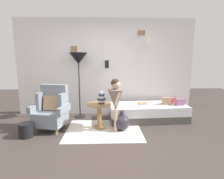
{
  "coord_description": "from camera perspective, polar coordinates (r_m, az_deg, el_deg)",
  "views": [
    {
      "loc": [
        0.02,
        -3.01,
        1.54
      ],
      "look_at": [
        0.15,
        0.95,
        0.85
      ],
      "focal_mm": 28.6,
      "sensor_mm": 36.0,
      "label": 1
    }
  ],
  "objects": [
    {
      "name": "pillow_mid",
      "position": [
        4.8,
        18.06,
        -3.42
      ],
      "size": [
        0.2,
        0.15,
        0.15
      ],
      "primitive_type": "cube",
      "rotation": [
        0.0,
        0.0,
        0.18
      ],
      "color": "#D64C56",
      "rests_on": "daybed"
    },
    {
      "name": "gallery_wall",
      "position": [
        4.96,
        -2.12,
        7.13
      ],
      "size": [
        4.8,
        0.12,
        2.6
      ],
      "color": "silver",
      "rests_on": "ground"
    },
    {
      "name": "rug",
      "position": [
        3.98,
        -2.66,
        -12.84
      ],
      "size": [
        1.6,
        1.26,
        0.01
      ],
      "primitive_type": "cube",
      "color": "silver",
      "rests_on": "ground"
    },
    {
      "name": "pillow_head",
      "position": [
        4.73,
        20.85,
        -3.77
      ],
      "size": [
        0.23,
        0.15,
        0.15
      ],
      "primitive_type": "cube",
      "rotation": [
        0.0,
        0.0,
        0.17
      ],
      "color": "gray",
      "rests_on": "daybed"
    },
    {
      "name": "magazine_basket",
      "position": [
        4.01,
        -25.75,
        -11.59
      ],
      "size": [
        0.28,
        0.28,
        0.28
      ],
      "primitive_type": "cylinder",
      "color": "black",
      "rests_on": "ground"
    },
    {
      "name": "person_child",
      "position": [
        3.75,
        1.19,
        -2.72
      ],
      "size": [
        0.34,
        0.34,
        1.13
      ],
      "color": "#D8AD8E",
      "rests_on": "ground"
    },
    {
      "name": "armchair",
      "position": [
        4.15,
        -18.72,
        -6.05
      ],
      "size": [
        0.84,
        0.7,
        0.97
      ],
      "color": "tan",
      "rests_on": "ground"
    },
    {
      "name": "floor_lamp",
      "position": [
        4.66,
        -10.66,
        9.1
      ],
      "size": [
        0.46,
        0.46,
        1.69
      ],
      "color": "black",
      "rests_on": "ground"
    },
    {
      "name": "side_table",
      "position": [
        3.99,
        -4.13,
        -6.79
      ],
      "size": [
        0.53,
        0.53,
        0.56
      ],
      "color": "#9E7042",
      "rests_on": "ground"
    },
    {
      "name": "book_on_daybed",
      "position": [
        4.61,
        9.74,
        -4.39
      ],
      "size": [
        0.23,
        0.17,
        0.03
      ],
      "primitive_type": "cube",
      "rotation": [
        0.0,
        0.0,
        0.04
      ],
      "color": "tan",
      "rests_on": "daybed"
    },
    {
      "name": "pillow_back",
      "position": [
        4.68,
        17.03,
        -3.52
      ],
      "size": [
        0.21,
        0.13,
        0.18
      ],
      "primitive_type": "cube",
      "rotation": [
        0.0,
        0.0,
        -0.05
      ],
      "color": "tan",
      "rests_on": "daybed"
    },
    {
      "name": "daybed",
      "position": [
        4.63,
        11.31,
        -7.13
      ],
      "size": [
        1.95,
        0.92,
        0.4
      ],
      "color": "#4C4742",
      "rests_on": "ground"
    },
    {
      "name": "demijohn_near",
      "position": [
        3.94,
        3.09,
        -10.38
      ],
      "size": [
        0.35,
        0.35,
        0.43
      ],
      "color": "#332D38",
      "rests_on": "ground"
    },
    {
      "name": "ground_plane",
      "position": [
        3.38,
        -2.11,
        -17.24
      ],
      "size": [
        12.0,
        12.0,
        0.0
      ],
      "primitive_type": "plane",
      "color": "#423833"
    },
    {
      "name": "vase_striped",
      "position": [
        3.89,
        -3.38,
        -2.92
      ],
      "size": [
        0.19,
        0.19,
        0.28
      ],
      "color": "#2D384C",
      "rests_on": "side_table"
    }
  ]
}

